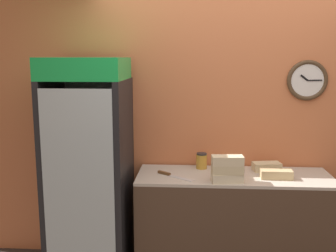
{
  "coord_description": "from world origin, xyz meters",
  "views": [
    {
      "loc": [
        -0.36,
        -2.45,
        1.92
      ],
      "look_at": [
        -0.57,
        0.85,
        1.34
      ],
      "focal_mm": 42.0,
      "sensor_mm": 36.0,
      "label": 1
    }
  ],
  "objects_px": {
    "sandwich_stack_bottom": "(227,178)",
    "sandwich_flat_left": "(267,167)",
    "sandwich_stack_middle": "(227,169)",
    "condiment_jar": "(202,161)",
    "sandwich_flat_right": "(276,174)",
    "sandwich_stack_top": "(228,160)",
    "chefs_knife": "(170,175)",
    "beverage_cooler": "(91,159)"
  },
  "relations": [
    {
      "from": "chefs_knife",
      "to": "condiment_jar",
      "type": "distance_m",
      "value": 0.37
    },
    {
      "from": "beverage_cooler",
      "to": "condiment_jar",
      "type": "bearing_deg",
      "value": 11.41
    },
    {
      "from": "sandwich_flat_left",
      "to": "sandwich_stack_middle",
      "type": "bearing_deg",
      "value": -137.52
    },
    {
      "from": "sandwich_stack_top",
      "to": "sandwich_stack_bottom",
      "type": "bearing_deg",
      "value": 180.0
    },
    {
      "from": "sandwich_flat_left",
      "to": "chefs_knife",
      "type": "height_order",
      "value": "sandwich_flat_left"
    },
    {
      "from": "sandwich_stack_middle",
      "to": "sandwich_flat_right",
      "type": "xyz_separation_m",
      "value": [
        0.42,
        0.13,
        -0.07
      ]
    },
    {
      "from": "sandwich_stack_middle",
      "to": "condiment_jar",
      "type": "xyz_separation_m",
      "value": [
        -0.2,
        0.39,
        -0.04
      ]
    },
    {
      "from": "sandwich_stack_top",
      "to": "chefs_knife",
      "type": "distance_m",
      "value": 0.52
    },
    {
      "from": "sandwich_flat_left",
      "to": "chefs_knife",
      "type": "xyz_separation_m",
      "value": [
        -0.85,
        -0.2,
        -0.03
      ]
    },
    {
      "from": "sandwich_stack_middle",
      "to": "chefs_knife",
      "type": "relative_size",
      "value": 0.8
    },
    {
      "from": "sandwich_stack_middle",
      "to": "sandwich_stack_top",
      "type": "bearing_deg",
      "value": 0.0
    },
    {
      "from": "sandwich_flat_right",
      "to": "chefs_knife",
      "type": "bearing_deg",
      "value": 179.05
    },
    {
      "from": "sandwich_flat_right",
      "to": "beverage_cooler",
      "type": "bearing_deg",
      "value": 177.78
    },
    {
      "from": "sandwich_flat_right",
      "to": "sandwich_stack_bottom",
      "type": "bearing_deg",
      "value": -163.03
    },
    {
      "from": "chefs_knife",
      "to": "sandwich_flat_left",
      "type": "bearing_deg",
      "value": 13.52
    },
    {
      "from": "sandwich_flat_right",
      "to": "sandwich_flat_left",
      "type": "bearing_deg",
      "value": 100.36
    },
    {
      "from": "sandwich_stack_top",
      "to": "condiment_jar",
      "type": "distance_m",
      "value": 0.45
    },
    {
      "from": "sandwich_stack_top",
      "to": "condiment_jar",
      "type": "bearing_deg",
      "value": 117.46
    },
    {
      "from": "sandwich_flat_right",
      "to": "chefs_knife",
      "type": "height_order",
      "value": "sandwich_flat_right"
    },
    {
      "from": "beverage_cooler",
      "to": "condiment_jar",
      "type": "distance_m",
      "value": 0.99
    },
    {
      "from": "sandwich_flat_left",
      "to": "sandwich_stack_bottom",
      "type": "bearing_deg",
      "value": -137.52
    },
    {
      "from": "sandwich_stack_bottom",
      "to": "sandwich_stack_top",
      "type": "xyz_separation_m",
      "value": [
        0.0,
        0.0,
        0.15
      ]
    },
    {
      "from": "sandwich_stack_middle",
      "to": "sandwich_flat_left",
      "type": "xyz_separation_m",
      "value": [
        0.38,
        0.35,
        -0.07
      ]
    },
    {
      "from": "sandwich_stack_bottom",
      "to": "sandwich_flat_left",
      "type": "bearing_deg",
      "value": 42.48
    },
    {
      "from": "sandwich_stack_bottom",
      "to": "beverage_cooler",
      "type": "bearing_deg",
      "value": 170.82
    },
    {
      "from": "sandwich_stack_bottom",
      "to": "condiment_jar",
      "type": "xyz_separation_m",
      "value": [
        -0.2,
        0.39,
        0.03
      ]
    },
    {
      "from": "sandwich_flat_left",
      "to": "sandwich_flat_right",
      "type": "xyz_separation_m",
      "value": [
        0.04,
        -0.22,
        -0.0
      ]
    },
    {
      "from": "sandwich_stack_bottom",
      "to": "sandwich_stack_top",
      "type": "distance_m",
      "value": 0.15
    },
    {
      "from": "sandwich_stack_top",
      "to": "sandwich_flat_right",
      "type": "bearing_deg",
      "value": 16.97
    },
    {
      "from": "sandwich_stack_top",
      "to": "sandwich_flat_left",
      "type": "xyz_separation_m",
      "value": [
        0.38,
        0.35,
        -0.14
      ]
    },
    {
      "from": "sandwich_flat_left",
      "to": "condiment_jar",
      "type": "xyz_separation_m",
      "value": [
        -0.58,
        0.04,
        0.03
      ]
    },
    {
      "from": "sandwich_stack_bottom",
      "to": "chefs_knife",
      "type": "distance_m",
      "value": 0.49
    },
    {
      "from": "chefs_knife",
      "to": "condiment_jar",
      "type": "xyz_separation_m",
      "value": [
        0.27,
        0.24,
        0.06
      ]
    },
    {
      "from": "sandwich_stack_top",
      "to": "condiment_jar",
      "type": "relative_size",
      "value": 1.81
    },
    {
      "from": "sandwich_stack_middle",
      "to": "sandwich_stack_bottom",
      "type": "bearing_deg",
      "value": 0.0
    },
    {
      "from": "chefs_knife",
      "to": "sandwich_flat_right",
      "type": "bearing_deg",
      "value": -0.95
    },
    {
      "from": "beverage_cooler",
      "to": "sandwich_flat_right",
      "type": "distance_m",
      "value": 1.6
    },
    {
      "from": "sandwich_stack_middle",
      "to": "condiment_jar",
      "type": "bearing_deg",
      "value": 117.46
    },
    {
      "from": "sandwich_flat_left",
      "to": "condiment_jar",
      "type": "relative_size",
      "value": 1.81
    },
    {
      "from": "chefs_knife",
      "to": "condiment_jar",
      "type": "bearing_deg",
      "value": 41.95
    },
    {
      "from": "sandwich_stack_middle",
      "to": "condiment_jar",
      "type": "distance_m",
      "value": 0.44
    },
    {
      "from": "beverage_cooler",
      "to": "chefs_knife",
      "type": "xyz_separation_m",
      "value": [
        0.7,
        -0.05,
        -0.12
      ]
    }
  ]
}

